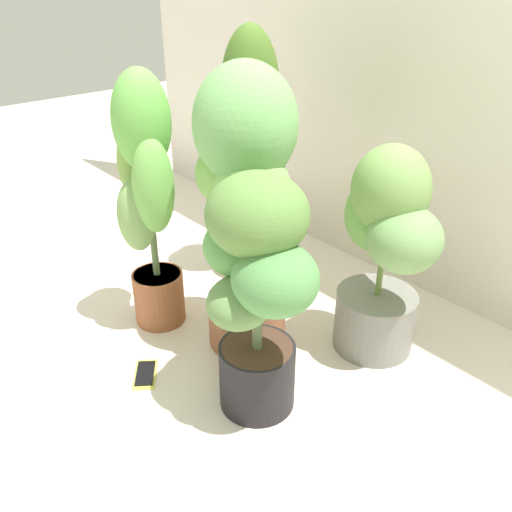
% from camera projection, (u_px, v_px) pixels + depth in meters
% --- Properties ---
extents(ground_plane, '(8.00, 8.00, 0.00)m').
position_uv_depth(ground_plane, '(223.00, 350.00, 1.87)').
color(ground_plane, silver).
rests_on(ground_plane, ground).
extents(mylar_back_wall, '(3.20, 0.01, 2.00)m').
position_uv_depth(mylar_back_wall, '(412.00, 15.00, 1.88)').
color(mylar_back_wall, silver).
rests_on(mylar_back_wall, ground).
extents(potted_plant_center, '(0.47, 0.39, 0.94)m').
position_uv_depth(potted_plant_center, '(245.00, 186.00, 1.65)').
color(potted_plant_center, brown).
rests_on(potted_plant_center, ground).
extents(potted_plant_back_left, '(0.34, 0.28, 0.98)m').
position_uv_depth(potted_plant_back_left, '(248.00, 143.00, 2.11)').
color(potted_plant_back_left, brown).
rests_on(potted_plant_back_left, ground).
extents(potted_plant_front_left, '(0.33, 0.25, 0.90)m').
position_uv_depth(potted_plant_front_left, '(146.00, 190.00, 1.78)').
color(potted_plant_front_left, '#965433').
rests_on(potted_plant_front_left, ground).
extents(potted_plant_front_right, '(0.44, 0.37, 0.73)m').
position_uv_depth(potted_plant_front_right, '(257.00, 279.00, 1.44)').
color(potted_plant_front_right, black).
rests_on(potted_plant_front_right, ground).
extents(potted_plant_back_right, '(0.43, 0.32, 0.71)m').
position_uv_depth(potted_plant_back_right, '(385.00, 247.00, 1.71)').
color(potted_plant_back_right, gray).
rests_on(potted_plant_back_right, ground).
extents(cell_phone, '(0.16, 0.14, 0.01)m').
position_uv_depth(cell_phone, '(145.00, 374.00, 1.76)').
color(cell_phone, '#D1C74D').
rests_on(cell_phone, ground).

